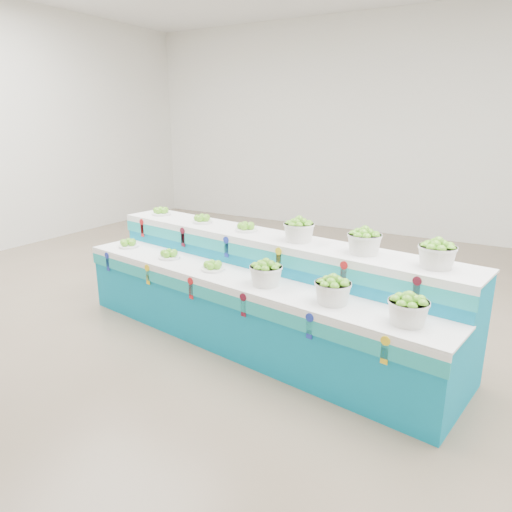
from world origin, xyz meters
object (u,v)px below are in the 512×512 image
Objects in this scene: basket_lower_left at (266,273)px; plate_upper_mid at (202,218)px; display_stand at (256,291)px; basket_upper_right at (437,254)px.

basket_lower_left is 1.27× the size of plate_upper_mid.
display_stand is at bearing 132.77° from basket_lower_left.
basket_lower_left is at bearing -38.18° from display_stand.
plate_upper_mid reaches higher than basket_lower_left.
basket_upper_right is at bearing -9.05° from plate_upper_mid.
basket_upper_right is (1.64, -0.01, 0.62)m from display_stand.
display_stand is at bearing 179.78° from basket_upper_right.
basket_upper_right reaches higher than basket_lower_left.
basket_lower_left is at bearing -167.88° from basket_upper_right.
basket_upper_right is at bearing 12.12° from basket_lower_left.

